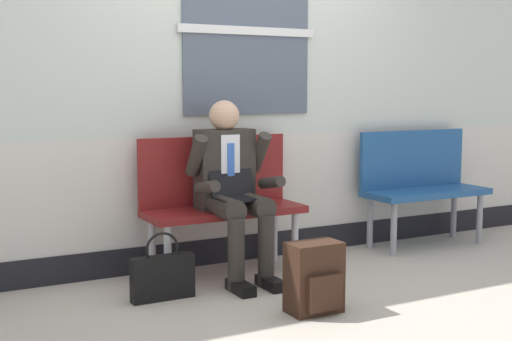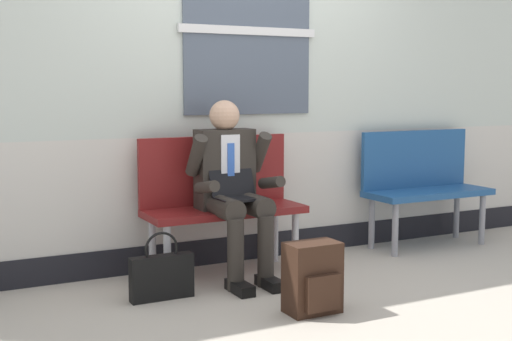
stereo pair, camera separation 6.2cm
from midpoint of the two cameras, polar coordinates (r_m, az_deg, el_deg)
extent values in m
plane|color=#B2A899|center=(4.73, 2.74, -9.15)|extent=(18.00, 18.00, 0.00)
cube|color=beige|center=(5.21, -1.06, -1.15)|extent=(6.37, 0.12, 0.77)
cube|color=black|center=(5.30, -1.05, -6.31)|extent=(6.37, 0.14, 0.19)
cube|color=#4C5666|center=(5.13, -0.27, 11.56)|extent=(1.03, 0.02, 1.22)
cube|color=silver|center=(5.12, -0.22, 11.57)|extent=(1.11, 0.03, 0.06)
cube|color=maroon|center=(4.80, -2.23, -3.41)|extent=(1.13, 0.42, 0.05)
cube|color=maroon|center=(4.92, -3.14, 0.02)|extent=(1.13, 0.04, 0.49)
cylinder|color=#B7B7BC|center=(4.53, -7.00, -7.15)|extent=(0.05, 0.05, 0.42)
cylinder|color=#B7B7BC|center=(4.80, -8.26, -6.35)|extent=(0.05, 0.05, 0.42)
cylinder|color=#B7B7BC|center=(4.94, 3.65, -5.93)|extent=(0.05, 0.05, 0.42)
cylinder|color=#B7B7BC|center=(5.19, 1.94, -5.29)|extent=(0.05, 0.05, 0.42)
cube|color=navy|center=(5.81, 14.48, -1.81)|extent=(1.08, 0.42, 0.05)
cube|color=navy|center=(5.92, 13.40, 0.94)|extent=(1.08, 0.04, 0.48)
cylinder|color=gray|center=(5.45, 11.84, -4.85)|extent=(0.05, 0.05, 0.42)
cylinder|color=gray|center=(5.68, 9.92, -4.33)|extent=(0.05, 0.05, 0.42)
cylinder|color=gray|center=(6.06, 18.61, -3.88)|extent=(0.05, 0.05, 0.42)
cylinder|color=gray|center=(6.27, 16.64, -3.46)|extent=(0.05, 0.05, 0.42)
cylinder|color=#2D2823|center=(4.55, -2.37, -3.08)|extent=(0.15, 0.40, 0.15)
cylinder|color=#2D2823|center=(4.44, -1.31, -7.04)|extent=(0.11, 0.11, 0.47)
cube|color=black|center=(4.44, -0.95, -9.74)|extent=(0.10, 0.26, 0.07)
cylinder|color=#2D2823|center=(4.65, 0.09, -2.86)|extent=(0.15, 0.40, 0.15)
cylinder|color=#2D2823|center=(4.54, 1.21, -6.73)|extent=(0.11, 0.11, 0.47)
cube|color=black|center=(4.54, 1.57, -9.37)|extent=(0.10, 0.26, 0.07)
cube|color=#2D2823|center=(4.75, -2.25, 0.15)|extent=(0.40, 0.18, 0.55)
cube|color=silver|center=(4.66, -1.76, 0.64)|extent=(0.14, 0.01, 0.39)
cube|color=blue|center=(4.66, -1.72, 0.26)|extent=(0.05, 0.01, 0.33)
sphere|color=tan|center=(4.72, -2.27, 4.60)|extent=(0.21, 0.21, 0.21)
cylinder|color=#2D2823|center=(4.58, -4.60, 1.26)|extent=(0.09, 0.25, 0.30)
cylinder|color=#2D2823|center=(4.45, -3.73, -1.39)|extent=(0.08, 0.27, 0.12)
cylinder|color=#2D2823|center=(4.79, 0.70, 1.52)|extent=(0.09, 0.25, 0.30)
cylinder|color=#2D2823|center=(4.66, 1.68, -1.01)|extent=(0.08, 0.27, 0.12)
cube|color=black|center=(4.56, -0.96, -2.35)|extent=(0.32, 0.22, 0.02)
cube|color=black|center=(4.66, -1.67, -0.78)|extent=(0.32, 0.08, 0.21)
cube|color=#331E14|center=(4.05, 5.16, -8.87)|extent=(0.31, 0.19, 0.42)
cube|color=#331E14|center=(3.97, 6.07, -10.13)|extent=(0.22, 0.04, 0.21)
cube|color=black|center=(4.32, -7.44, -8.82)|extent=(0.40, 0.09, 0.28)
torus|color=black|center=(4.28, -7.48, -6.51)|extent=(0.22, 0.02, 0.22)
camera|label=1|loc=(0.03, -89.62, 0.05)|focal=48.00mm
camera|label=2|loc=(0.03, 90.38, -0.05)|focal=48.00mm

